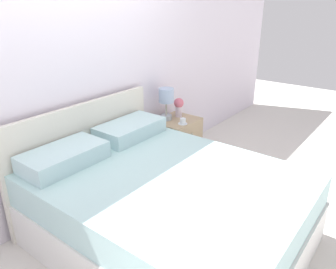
{
  "coord_description": "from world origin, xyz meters",
  "views": [
    {
      "loc": [
        -1.71,
        -2.32,
        1.84
      ],
      "look_at": [
        0.58,
        -0.55,
        0.64
      ],
      "focal_mm": 35.0,
      "sensor_mm": 36.0,
      "label": 1
    }
  ],
  "objects_px": {
    "bed": "(162,205)",
    "nightstand": "(176,142)",
    "table_lamp": "(166,99)",
    "teacup": "(183,121)",
    "flower_vase": "(179,106)"
  },
  "relations": [
    {
      "from": "bed",
      "to": "teacup",
      "type": "relative_size",
      "value": 19.04
    },
    {
      "from": "bed",
      "to": "table_lamp",
      "type": "distance_m",
      "value": 1.44
    },
    {
      "from": "bed",
      "to": "nightstand",
      "type": "bearing_deg",
      "value": 31.45
    },
    {
      "from": "nightstand",
      "to": "table_lamp",
      "type": "distance_m",
      "value": 0.54
    },
    {
      "from": "nightstand",
      "to": "teacup",
      "type": "height_order",
      "value": "teacup"
    },
    {
      "from": "nightstand",
      "to": "teacup",
      "type": "relative_size",
      "value": 5.31
    },
    {
      "from": "bed",
      "to": "table_lamp",
      "type": "xyz_separation_m",
      "value": [
        1.09,
        0.81,
        0.48
      ]
    },
    {
      "from": "bed",
      "to": "teacup",
      "type": "height_order",
      "value": "bed"
    },
    {
      "from": "bed",
      "to": "teacup",
      "type": "bearing_deg",
      "value": 27.77
    },
    {
      "from": "table_lamp",
      "to": "flower_vase",
      "type": "xyz_separation_m",
      "value": [
        0.17,
        -0.05,
        -0.11
      ]
    },
    {
      "from": "bed",
      "to": "flower_vase",
      "type": "relative_size",
      "value": 8.91
    },
    {
      "from": "flower_vase",
      "to": "teacup",
      "type": "relative_size",
      "value": 2.14
    },
    {
      "from": "bed",
      "to": "nightstand",
      "type": "xyz_separation_m",
      "value": [
        1.16,
        0.71,
        -0.05
      ]
    },
    {
      "from": "nightstand",
      "to": "table_lamp",
      "type": "height_order",
      "value": "table_lamp"
    },
    {
      "from": "table_lamp",
      "to": "teacup",
      "type": "xyz_separation_m",
      "value": [
        -0.0,
        -0.23,
        -0.22
      ]
    }
  ]
}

